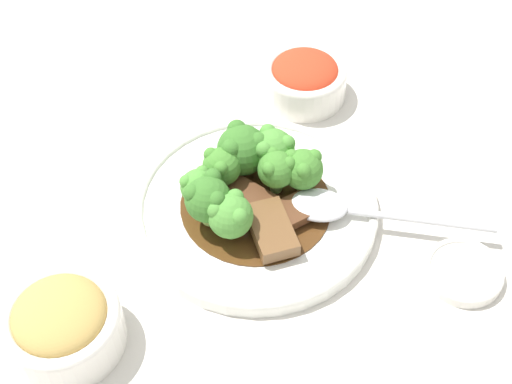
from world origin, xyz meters
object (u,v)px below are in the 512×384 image
object	(u,v)px
beef_strip_1	(271,230)
sauce_dish	(464,272)
broccoli_floret_0	(198,186)
broccoli_floret_4	(277,169)
beef_strip_0	(247,193)
broccoli_floret_7	(273,150)
broccoli_floret_1	(242,149)
broccoli_floret_2	(222,166)
serving_spoon	(334,207)
broccoli_floret_3	(208,199)
broccoli_floret_6	(230,215)
main_plate	(256,207)
side_bowl_appetizer	(63,324)
side_bowl_kimchi	(304,78)
broccoli_floret_5	(303,169)
beef_strip_2	(301,208)

from	to	relation	value
beef_strip_1	sauce_dish	size ratio (longest dim) A/B	0.92
broccoli_floret_0	broccoli_floret_4	world-z (taller)	broccoli_floret_4
beef_strip_0	broccoli_floret_0	bearing A→B (deg)	1.10
broccoli_floret_4	broccoli_floret_7	distance (m)	0.03
broccoli_floret_7	sauce_dish	bearing A→B (deg)	136.57
broccoli_floret_1	broccoli_floret_2	xyz separation A→B (m)	(0.02, 0.02, -0.00)
broccoli_floret_4	sauce_dish	world-z (taller)	broccoli_floret_4
broccoli_floret_1	serving_spoon	distance (m)	0.11
broccoli_floret_3	broccoli_floret_6	size ratio (longest dim) A/B	1.12
beef_strip_1	broccoli_floret_2	xyz separation A→B (m)	(0.04, -0.07, 0.02)
main_plate	beef_strip_1	xyz separation A→B (m)	(-0.01, 0.04, 0.02)
broccoli_floret_1	side_bowl_appetizer	bearing A→B (deg)	41.84
broccoli_floret_0	broccoli_floret_2	distance (m)	0.03
broccoli_floret_2	broccoli_floret_1	bearing A→B (deg)	-141.35
beef_strip_1	broccoli_floret_6	distance (m)	0.04
broccoli_floret_0	broccoli_floret_4	distance (m)	0.08
main_plate	broccoli_floret_0	xyz separation A→B (m)	(0.06, -0.01, 0.04)
broccoli_floret_2	broccoli_floret_6	size ratio (longest dim) A/B	0.95
broccoli_floret_4	side_bowl_kimchi	size ratio (longest dim) A/B	0.50
broccoli_floret_6	broccoli_floret_4	bearing A→B (deg)	-137.68
beef_strip_0	broccoli_floret_2	bearing A→B (deg)	-43.50
broccoli_floret_4	side_bowl_kimchi	world-z (taller)	broccoli_floret_4
broccoli_floret_5	broccoli_floret_6	xyz separation A→B (m)	(0.08, 0.05, 0.00)
beef_strip_0	broccoli_floret_7	bearing A→B (deg)	-134.42
broccoli_floret_1	main_plate	bearing A→B (deg)	97.20
broccoli_floret_4	broccoli_floret_7	size ratio (longest dim) A/B	0.95
broccoli_floret_1	side_bowl_appetizer	size ratio (longest dim) A/B	0.52
broccoli_floret_3	broccoli_floret_7	size ratio (longest dim) A/B	1.06
serving_spoon	broccoli_floret_0	bearing A→B (deg)	-13.92
broccoli_floret_0	broccoli_floret_6	world-z (taller)	broccoli_floret_6
sauce_dish	broccoli_floret_3	bearing A→B (deg)	-21.86
broccoli_floret_6	side_bowl_appetizer	world-z (taller)	broccoli_floret_6
main_plate	side_bowl_appetizer	xyz separation A→B (m)	(0.19, 0.12, 0.02)
beef_strip_1	broccoli_floret_4	bearing A→B (deg)	-105.35
side_bowl_appetizer	sauce_dish	xyz separation A→B (m)	(-0.38, -0.01, -0.02)
beef_strip_2	broccoli_floret_0	world-z (taller)	broccoli_floret_0
beef_strip_0	broccoli_floret_6	size ratio (longest dim) A/B	1.25
main_plate	serving_spoon	bearing A→B (deg)	160.95
beef_strip_1	broccoli_floret_6	xyz separation A→B (m)	(0.04, -0.01, 0.02)
side_bowl_appetizer	beef_strip_0	bearing A→B (deg)	-145.63
broccoli_floret_0	side_bowl_appetizer	distance (m)	0.18
beef_strip_2	broccoli_floret_2	bearing A→B (deg)	-33.60
main_plate	broccoli_floret_5	size ratio (longest dim) A/B	5.25
beef_strip_2	broccoli_floret_4	size ratio (longest dim) A/B	1.17
broccoli_floret_0	side_bowl_kimchi	bearing A→B (deg)	-131.16
beef_strip_2	sauce_dish	world-z (taller)	beef_strip_2
broccoli_floret_2	broccoli_floret_5	distance (m)	0.08
broccoli_floret_0	sauce_dish	world-z (taller)	broccoli_floret_0
sauce_dish	broccoli_floret_4	bearing A→B (deg)	-37.52
broccoli_floret_0	beef_strip_2	bearing A→B (deg)	165.10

